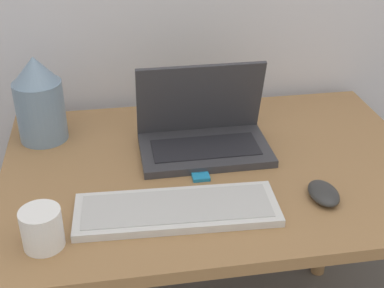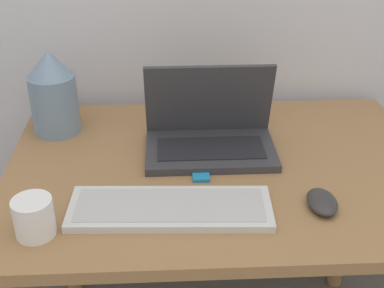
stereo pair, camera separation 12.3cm
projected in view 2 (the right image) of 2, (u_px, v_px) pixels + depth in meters
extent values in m
cube|color=olive|center=(219.00, 171.00, 1.35)|extent=(1.06, 0.74, 0.03)
cylinder|color=olive|center=(65.00, 215.00, 1.78)|extent=(0.05, 0.05, 0.69)
cylinder|color=olive|center=(347.00, 207.00, 1.82)|extent=(0.05, 0.05, 0.69)
cube|color=#333338|center=(210.00, 150.00, 1.39)|extent=(0.33, 0.21, 0.02)
cube|color=black|center=(211.00, 148.00, 1.37)|extent=(0.27, 0.12, 0.00)
cube|color=#333338|center=(209.00, 99.00, 1.40)|extent=(0.33, 0.06, 0.21)
cube|color=black|center=(208.00, 97.00, 1.41)|extent=(0.29, 0.05, 0.17)
cube|color=silver|center=(170.00, 209.00, 1.17)|extent=(0.45, 0.17, 0.02)
cube|color=#B2B2B2|center=(170.00, 205.00, 1.16)|extent=(0.41, 0.14, 0.00)
ellipsoid|color=#2D2D2D|center=(322.00, 202.00, 1.18)|extent=(0.07, 0.10, 0.03)
cylinder|color=slate|center=(55.00, 104.00, 1.46)|extent=(0.13, 0.13, 0.17)
cone|color=slate|center=(49.00, 63.00, 1.40)|extent=(0.12, 0.12, 0.07)
cube|color=#1E7FB7|center=(201.00, 175.00, 1.29)|extent=(0.04, 0.05, 0.01)
cylinder|color=white|center=(34.00, 217.00, 1.09)|extent=(0.08, 0.08, 0.08)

